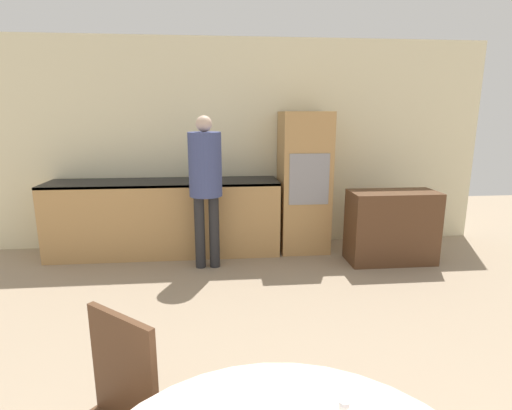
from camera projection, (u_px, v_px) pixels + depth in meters
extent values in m
cube|color=beige|center=(240.00, 145.00, 5.10)|extent=(6.34, 0.05, 2.60)
cube|color=tan|center=(165.00, 218.00, 4.87)|extent=(2.75, 0.60, 0.90)
cube|color=black|center=(163.00, 182.00, 4.77)|extent=(2.75, 0.60, 0.03)
cube|color=tan|center=(304.00, 182.00, 4.95)|extent=(0.59, 0.58, 1.72)
cube|color=gray|center=(309.00, 179.00, 4.64)|extent=(0.47, 0.01, 0.60)
cube|color=#51331E|center=(391.00, 227.00, 4.60)|extent=(0.99, 0.45, 0.83)
cube|color=#51331E|center=(124.00, 371.00, 1.61)|extent=(0.31, 0.27, 0.49)
cylinder|color=#262628|center=(200.00, 232.00, 4.42)|extent=(0.11, 0.11, 0.82)
cylinder|color=#262628|center=(214.00, 232.00, 4.44)|extent=(0.11, 0.11, 0.82)
cylinder|color=#3D477A|center=(205.00, 164.00, 4.26)|extent=(0.35, 0.35, 0.68)
sphere|color=beige|center=(204.00, 124.00, 4.16)|extent=(0.17, 0.17, 0.17)
cylinder|color=silver|center=(344.00, 403.00, 1.23)|extent=(0.03, 0.03, 0.01)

